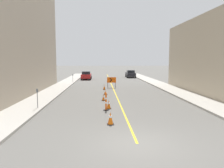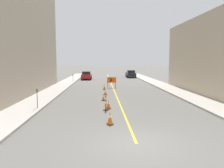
% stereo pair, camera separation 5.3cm
% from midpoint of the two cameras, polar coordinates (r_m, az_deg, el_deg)
% --- Properties ---
extents(ground_plane, '(300.00, 300.00, 0.00)m').
position_cam_midpoint_polar(ground_plane, '(10.01, 6.59, -15.26)').
color(ground_plane, '#605E59').
extents(lane_stripe, '(0.12, 50.17, 0.01)m').
position_cam_midpoint_polar(lane_stripe, '(34.50, -0.15, 0.07)').
color(lane_stripe, gold).
rests_on(lane_stripe, ground_plane).
extents(sidewalk_left, '(2.59, 50.17, 0.16)m').
position_cam_midpoint_polar(sidewalk_left, '(34.93, -12.10, 0.13)').
color(sidewalk_left, '#ADA89E').
rests_on(sidewalk_left, ground_plane).
extents(sidewalk_right, '(2.59, 50.17, 0.16)m').
position_cam_midpoint_polar(sidewalk_right, '(35.56, 11.58, 0.24)').
color(sidewalk_right, '#ADA89E').
rests_on(sidewalk_right, ground_plane).
extents(building_facade_left, '(6.00, 22.66, 17.49)m').
position_cam_midpoint_polar(building_facade_left, '(25.72, -26.76, 16.93)').
color(building_facade_left, tan).
rests_on(building_facade_left, ground_plane).
extents(traffic_cone_nearest, '(0.39, 0.39, 0.72)m').
position_cam_midpoint_polar(traffic_cone_nearest, '(12.63, -0.41, -8.95)').
color(traffic_cone_nearest, black).
rests_on(traffic_cone_nearest, ground_plane).
extents(traffic_cone_second, '(0.38, 0.38, 0.67)m').
position_cam_midpoint_polar(traffic_cone_second, '(16.63, -0.84, -5.36)').
color(traffic_cone_second, black).
rests_on(traffic_cone_second, ground_plane).
extents(traffic_cone_third, '(0.33, 0.33, 0.55)m').
position_cam_midpoint_polar(traffic_cone_third, '(20.03, -2.21, -3.57)').
color(traffic_cone_third, black).
rests_on(traffic_cone_third, ground_plane).
extents(traffic_cone_fourth, '(0.40, 0.40, 0.49)m').
position_cam_midpoint_polar(traffic_cone_fourth, '(23.51, -1.68, -2.20)').
color(traffic_cone_fourth, black).
rests_on(traffic_cone_fourth, ground_plane).
extents(traffic_cone_fifth, '(0.33, 0.33, 0.71)m').
position_cam_midpoint_polar(traffic_cone_fifth, '(27.53, -1.96, -0.75)').
color(traffic_cone_fifth, black).
rests_on(traffic_cone_fifth, ground_plane).
extents(delineator_post_front, '(0.38, 0.38, 1.33)m').
position_cam_midpoint_polar(delineator_post_front, '(16.02, -1.56, -4.88)').
color(delineator_post_front, black).
rests_on(delineator_post_front, ground_plane).
extents(arrow_barricade_primary, '(1.21, 0.10, 1.42)m').
position_cam_midpoint_polar(arrow_barricade_primary, '(29.46, -0.05, 0.96)').
color(arrow_barricade_primary, '#EF560C').
rests_on(arrow_barricade_primary, ground_plane).
extents(parked_car_curb_near, '(1.93, 4.30, 1.59)m').
position_cam_midpoint_polar(parked_car_curb_near, '(42.62, -6.64, 2.25)').
color(parked_car_curb_near, maroon).
rests_on(parked_car_curb_near, ground_plane).
extents(parked_car_curb_mid, '(1.93, 4.31, 1.59)m').
position_cam_midpoint_polar(parked_car_curb_mid, '(47.65, 4.94, 2.67)').
color(parked_car_curb_mid, black).
rests_on(parked_car_curb_mid, ground_plane).
extents(parking_meter_near_curb, '(0.12, 0.11, 1.44)m').
position_cam_midpoint_polar(parking_meter_near_curb, '(17.03, -18.90, -2.55)').
color(parking_meter_near_curb, '#4C4C51').
rests_on(parking_meter_near_curb, sidewalk_left).
extents(parking_meter_far_curb, '(0.12, 0.11, 1.26)m').
position_cam_midpoint_polar(parking_meter_far_curb, '(36.85, -10.14, 1.99)').
color(parking_meter_far_curb, '#4C4C51').
rests_on(parking_meter_far_curb, sidewalk_left).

